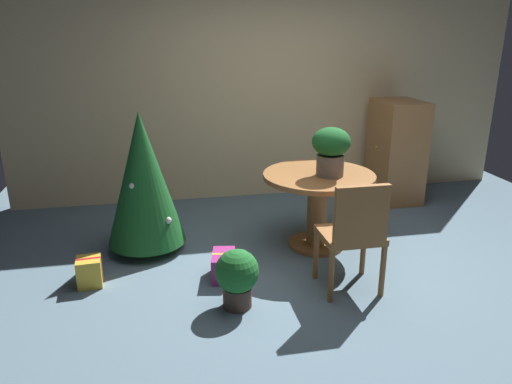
{
  "coord_description": "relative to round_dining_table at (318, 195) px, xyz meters",
  "views": [
    {
      "loc": [
        -1.27,
        -3.44,
        1.97
      ],
      "look_at": [
        -0.54,
        0.2,
        0.71
      ],
      "focal_mm": 34.02,
      "sensor_mm": 36.0,
      "label": 1
    }
  ],
  "objects": [
    {
      "name": "gift_box_gold",
      "position": [
        -2.02,
        -0.36,
        -0.39
      ],
      "size": [
        0.2,
        0.21,
        0.23
      ],
      "color": "gold",
      "rests_on": "ground_plane"
    },
    {
      "name": "ground_plane",
      "position": [
        -0.11,
        -0.57,
        -0.51
      ],
      "size": [
        6.6,
        6.6,
        0.0
      ],
      "primitive_type": "plane",
      "color": "slate"
    },
    {
      "name": "flower_vase",
      "position": [
        0.07,
        -0.07,
        0.46
      ],
      "size": [
        0.34,
        0.34,
        0.44
      ],
      "color": "#665B51",
      "rests_on": "round_dining_table"
    },
    {
      "name": "gift_box_purple",
      "position": [
        -0.94,
        -0.44,
        -0.4
      ],
      "size": [
        0.24,
        0.34,
        0.21
      ],
      "color": "#9E287A",
      "rests_on": "ground_plane"
    },
    {
      "name": "round_dining_table",
      "position": [
        0.0,
        0.0,
        0.0
      ],
      "size": [
        1.02,
        1.02,
        0.71
      ],
      "color": "brown",
      "rests_on": "ground_plane"
    },
    {
      "name": "potted_plant",
      "position": [
        -0.91,
        -0.9,
        -0.25
      ],
      "size": [
        0.32,
        0.32,
        0.45
      ],
      "color": "#4C382D",
      "rests_on": "ground_plane"
    },
    {
      "name": "holiday_tree",
      "position": [
        -1.56,
        0.23,
        0.19
      ],
      "size": [
        0.71,
        0.71,
        1.3
      ],
      "color": "brown",
      "rests_on": "ground_plane"
    },
    {
      "name": "wooden_chair_near",
      "position": [
        0.0,
        -0.86,
        0.01
      ],
      "size": [
        0.46,
        0.41,
        0.91
      ],
      "color": "brown",
      "rests_on": "ground_plane"
    },
    {
      "name": "back_wall_panel",
      "position": [
        -0.11,
        1.63,
        0.79
      ],
      "size": [
        6.0,
        0.1,
        2.6
      ],
      "primitive_type": "cube",
      "color": "beige",
      "rests_on": "ground_plane"
    },
    {
      "name": "wooden_cabinet",
      "position": [
        1.32,
        1.1,
        0.09
      ],
      "size": [
        0.51,
        0.65,
        1.18
      ],
      "color": "#9E6B3D",
      "rests_on": "ground_plane"
    }
  ]
}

